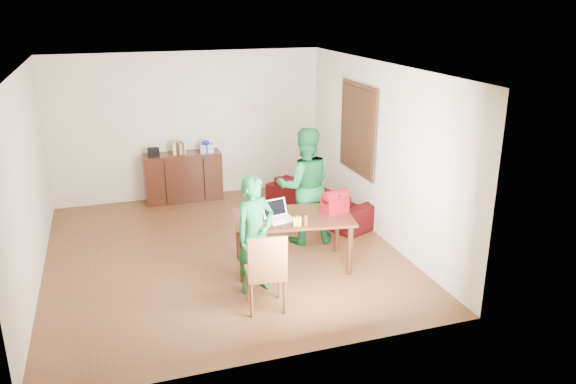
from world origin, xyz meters
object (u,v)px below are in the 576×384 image
object	(u,v)px
person_far	(305,186)
laptop	(280,217)
person_near	(255,235)
red_bag	(335,204)
chair	(266,286)
sofa	(322,199)
table	(293,222)
bottle	(306,219)

from	to	relation	value
person_far	laptop	size ratio (longest dim) A/B	4.56
person_near	red_bag	xyz separation A→B (m)	(1.26, 0.43, 0.11)
chair	sofa	distance (m)	3.21
chair	laptop	size ratio (longest dim) A/B	2.58
table	chair	world-z (taller)	chair
person_far	bottle	xyz separation A→B (m)	(-0.40, -1.15, -0.06)
chair	sofa	size ratio (longest dim) A/B	0.49
laptop	red_bag	distance (m)	0.81
person_near	person_far	world-z (taller)	person_far
table	person_near	size ratio (longest dim) A/B	1.13
red_bag	bottle	bearing A→B (deg)	-164.28
table	bottle	xyz separation A→B (m)	(0.06, -0.37, 0.18)
table	person_near	world-z (taller)	person_near
sofa	laptop	bearing A→B (deg)	119.66
bottle	table	bearing A→B (deg)	98.63
person_far	sofa	bearing A→B (deg)	-116.13
table	person_far	bearing A→B (deg)	68.83
table	sofa	size ratio (longest dim) A/B	0.83
person_far	laptop	xyz separation A→B (m)	(-0.67, -0.88, -0.09)
chair	person_near	bearing A→B (deg)	96.52
person_near	laptop	world-z (taller)	person_near
person_far	bottle	size ratio (longest dim) A/B	10.80
person_near	bottle	world-z (taller)	person_near
laptop	sofa	size ratio (longest dim) A/B	0.19
person_near	sofa	distance (m)	2.84
red_bag	person_near	bearing A→B (deg)	-174.93
bottle	sofa	xyz separation A→B (m)	(1.05, 2.05, -0.53)
sofa	person_near	bearing A→B (deg)	116.99
person_far	sofa	world-z (taller)	person_far
bottle	red_bag	xyz separation A→B (m)	(0.54, 0.31, 0.05)
chair	person_near	world-z (taller)	person_near
chair	red_bag	bearing A→B (deg)	43.45
table	red_bag	world-z (taller)	red_bag
chair	person_far	bearing A→B (deg)	64.76
table	person_far	size ratio (longest dim) A/B	0.97
laptop	bottle	size ratio (longest dim) A/B	2.37
laptop	red_bag	size ratio (longest dim) A/B	1.13
chair	bottle	distance (m)	1.10
bottle	red_bag	world-z (taller)	red_bag
red_bag	table	bearing A→B (deg)	160.44
table	laptop	size ratio (longest dim) A/B	4.42
laptop	sofa	bearing A→B (deg)	41.80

